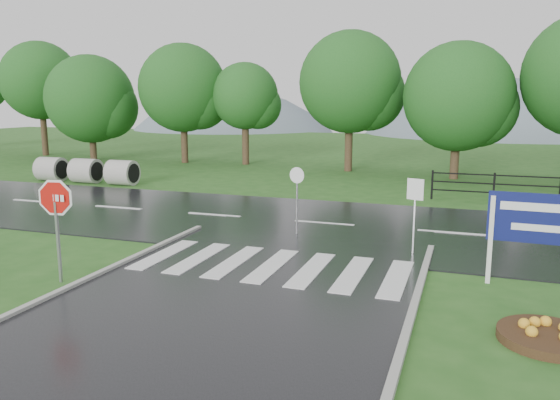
% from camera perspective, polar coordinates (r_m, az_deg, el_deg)
% --- Properties ---
extents(ground, '(120.00, 120.00, 0.00)m').
position_cam_1_polar(ground, '(9.21, -12.05, -15.79)').
color(ground, '#27571D').
rests_on(ground, ground).
extents(main_road, '(90.00, 8.00, 0.04)m').
position_cam_1_polar(main_road, '(18.03, 4.63, -2.55)').
color(main_road, black).
rests_on(main_road, ground).
extents(crosswalk, '(6.50, 2.80, 0.02)m').
position_cam_1_polar(crosswalk, '(13.39, -0.85, -6.84)').
color(crosswalk, silver).
rests_on(crosswalk, ground).
extents(fence_west, '(9.58, 0.08, 1.20)m').
position_cam_1_polar(fence_west, '(23.48, 27.26, 1.14)').
color(fence_west, black).
rests_on(fence_west, ground).
extents(hills, '(102.00, 48.00, 48.00)m').
position_cam_1_polar(hills, '(74.62, 17.97, -5.32)').
color(hills, slate).
rests_on(hills, ground).
extents(treeline, '(83.20, 5.20, 10.00)m').
position_cam_1_polar(treeline, '(31.45, 12.92, 2.77)').
color(treeline, '#19501A').
rests_on(treeline, ground).
extents(culvert_pipes, '(5.50, 1.20, 1.20)m').
position_cam_1_polar(culvert_pipes, '(28.54, -19.61, 2.89)').
color(culvert_pipes, '#9E9B93').
rests_on(culvert_pipes, ground).
extents(stop_sign, '(1.09, 0.20, 2.48)m').
position_cam_1_polar(stop_sign, '(12.92, -22.39, -0.60)').
color(stop_sign, '#939399').
rests_on(stop_sign, ground).
extents(estate_billboard, '(2.38, 0.15, 2.08)m').
position_cam_1_polar(estate_billboard, '(12.92, 26.09, -2.27)').
color(estate_billboard, silver).
rests_on(estate_billboard, ground).
extents(flower_bed, '(1.64, 1.64, 0.33)m').
position_cam_1_polar(flower_bed, '(10.51, 26.19, -12.55)').
color(flower_bed, '#332111').
rests_on(flower_bed, ground).
extents(reg_sign_small, '(0.44, 0.16, 2.04)m').
position_cam_1_polar(reg_sign_small, '(14.56, 13.92, -0.10)').
color(reg_sign_small, '#939399').
rests_on(reg_sign_small, ground).
extents(reg_sign_round, '(0.48, 0.11, 2.07)m').
position_cam_1_polar(reg_sign_round, '(16.29, 1.79, 0.85)').
color(reg_sign_round, '#939399').
rests_on(reg_sign_round, ground).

